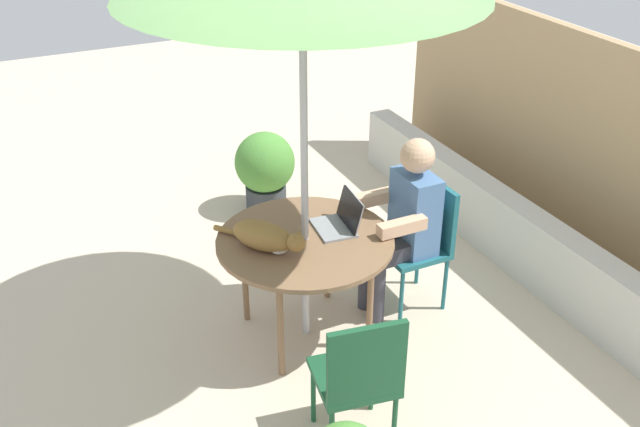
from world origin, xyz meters
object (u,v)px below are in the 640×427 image
(patio_table, at_px, (305,246))
(chair_empty, at_px, (360,374))
(cat, at_px, (266,237))
(potted_plant_near_fence, at_px, (265,168))
(chair_occupied, at_px, (424,235))
(laptop, at_px, (342,219))
(person_seated, at_px, (405,218))

(patio_table, bearing_deg, chair_empty, -9.21)
(cat, xyz_separation_m, potted_plant_near_fence, (-1.67, 0.64, -0.42))
(patio_table, xyz_separation_m, chair_empty, (1.01, -0.16, -0.14))
(chair_empty, xyz_separation_m, cat, (-1.00, -0.09, 0.28))
(cat, height_order, potted_plant_near_fence, cat)
(chair_occupied, bearing_deg, cat, -89.43)
(chair_occupied, distance_m, chair_empty, 1.44)
(chair_empty, distance_m, cat, 1.04)
(potted_plant_near_fence, bearing_deg, laptop, -4.49)
(chair_empty, xyz_separation_m, laptop, (-1.03, 0.42, 0.26))
(chair_empty, relative_size, person_seated, 0.72)
(laptop, bearing_deg, cat, -86.27)
(person_seated, bearing_deg, laptop, -92.87)
(patio_table, xyz_separation_m, chair_occupied, (0.00, 0.87, -0.14))
(person_seated, distance_m, laptop, 0.46)
(patio_table, xyz_separation_m, cat, (0.01, -0.25, 0.14))
(laptop, bearing_deg, chair_empty, -22.29)
(cat, distance_m, potted_plant_near_fence, 1.84)
(chair_empty, bearing_deg, cat, -174.81)
(patio_table, relative_size, cat, 1.91)
(patio_table, relative_size, potted_plant_near_fence, 1.57)
(person_seated, xyz_separation_m, potted_plant_near_fence, (-1.66, -0.32, -0.31))
(chair_empty, bearing_deg, person_seated, 139.26)
(chair_occupied, xyz_separation_m, person_seated, (0.00, -0.16, 0.17))
(potted_plant_near_fence, bearing_deg, person_seated, 10.86)
(chair_empty, height_order, cat, cat)
(person_seated, bearing_deg, chair_empty, -40.74)
(chair_occupied, relative_size, potted_plant_near_fence, 1.28)
(chair_occupied, xyz_separation_m, cat, (0.01, -1.12, 0.28))
(chair_occupied, relative_size, laptop, 2.72)
(person_seated, xyz_separation_m, cat, (0.01, -0.96, 0.11))
(laptop, bearing_deg, chair_occupied, 87.88)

